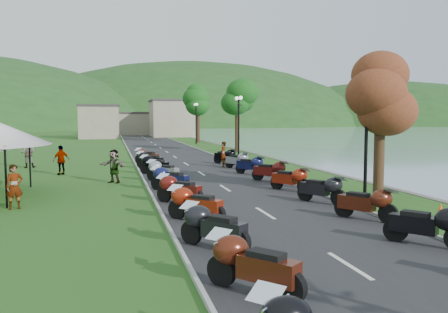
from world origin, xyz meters
TOP-DOWN VIEW (x-y plane):
  - road at (0.00, 40.00)m, footprint 7.00×120.00m
  - hills_backdrop at (0.00, 200.00)m, footprint 360.00×120.00m
  - far_building at (-2.00, 85.00)m, footprint 18.00×16.00m
  - moto_row_left at (-2.65, 16.86)m, footprint 2.60×37.75m
  - moto_row_right at (2.73, 18.98)m, footprint 2.60×30.89m
  - tree_lakeside at (5.75, 18.22)m, footprint 2.54×2.54m
  - pedestrian_a at (-8.65, 18.93)m, footprint 0.72×0.62m
  - pedestrian_b at (-10.59, 34.00)m, footprint 0.96×0.54m

SIDE VIEW (x-z plane):
  - hills_backdrop at x=0.00m, z-range -38.00..38.00m
  - pedestrian_a at x=-8.65m, z-range -0.82..0.82m
  - pedestrian_b at x=-10.59m, z-range -0.98..0.98m
  - road at x=0.00m, z-range 0.00..0.02m
  - moto_row_left at x=-2.65m, z-range 0.00..1.10m
  - moto_row_right at x=2.73m, z-range 0.00..1.10m
  - far_building at x=-2.00m, z-range 0.00..5.00m
  - tree_lakeside at x=5.75m, z-range 0.00..7.06m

